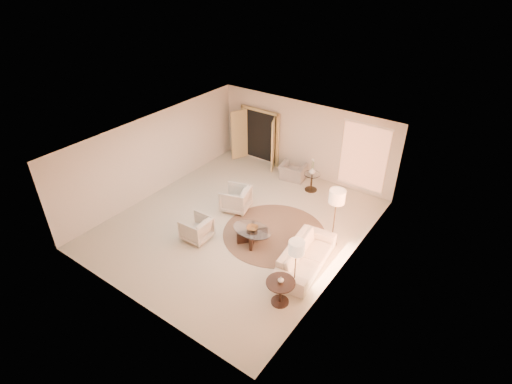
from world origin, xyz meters
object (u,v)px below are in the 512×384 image
Objects in this scene: side_table at (312,180)px; end_table at (280,288)px; armchair_right at (196,228)px; floor_lamp_near at (337,199)px; floor_lamp_far at (296,250)px; coffee_table at (252,234)px; armchair_left at (235,198)px; accent_chair at (293,169)px; sofa at (306,256)px; bowl at (252,228)px; side_vase at (312,171)px; end_vase at (281,280)px.

end_table is at bearing -69.19° from side_table.
armchair_right is 0.43× the size of floor_lamp_near.
coffee_table is at bearing 153.35° from floor_lamp_far.
armchair_left is 4.23m from end_table.
armchair_right is 0.49× the size of floor_lamp_far.
side_table is at bearing 152.25° from accent_chair.
sofa is 3.32× the size of end_table.
accent_chair is (-2.72, 3.89, 0.05)m from sofa.
sofa is 2.66× the size of armchair_left.
bowl is 3.57m from side_vase.
armchair_right is 1.64m from bowl.
end_vase reaches higher than armchair_right.
armchair_right is at bearing 168.46° from end_table.
bowl is at bearing 141.95° from end_vase.
armchair_left is at bearing 142.62° from end_table.
floor_lamp_near is (3.37, 2.07, 1.17)m from armchair_right.
side_table is 0.41× the size of floor_lamp_far.
end_table is at bearing 36.17° from armchair_left.
floor_lamp_far is (0.23, -0.99, 1.01)m from sofa.
accent_chair is at bearing 103.66° from bowl.
floor_lamp_far is 10.29× the size of end_vase.
sofa is 7.08× the size of bowl.
sofa is at bearing -0.74° from bowl.
coffee_table is at bearing 118.28° from armchair_right.
side_vase is (-1.92, 5.06, 0.03)m from end_vase.
bowl is at bearing 153.35° from floor_lamp_far.
armchair_left reaches higher than end_vase.
floor_lamp_near is at bearing 119.64° from armchair_right.
end_vase is at bearing -38.05° from coffee_table.
side_table is at bearing 110.81° from end_table.
floor_lamp_near is at bearing 128.25° from accent_chair.
end_vase is at bearing -100.80° from floor_lamp_far.
floor_lamp_near reaches higher than coffee_table.
armchair_right is 4.60m from side_table.
accent_chair is 4.07m from floor_lamp_near.
accent_chair is (0.48, 4.69, 0.00)m from armchair_right.
end_vase is at bearing 36.17° from armchair_left.
coffee_table is at bearing 141.95° from end_vase.
sofa is 3.30m from armchair_right.
side_table is 5.09m from floor_lamp_far.
accent_chair is 0.99m from side_table.
armchair_right is 0.60× the size of coffee_table.
coffee_table is at bearing -90.04° from side_vase.
armchair_right is at bearing -148.49° from floor_lamp_near.
armchair_left is at bearing 70.44° from accent_chair.
side_table is (1.44, 2.49, -0.04)m from armchair_left.
floor_lamp_far is 0.79m from end_vase.
sofa is 1.76m from floor_lamp_near.
side_vase is (-1.95, 2.31, -0.79)m from floor_lamp_near.
floor_lamp_near reaches higher than end_table.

